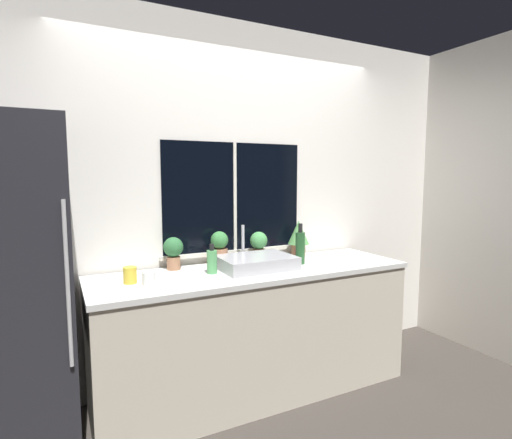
{
  "coord_description": "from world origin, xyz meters",
  "views": [
    {
      "loc": [
        -1.23,
        -2.13,
        1.56
      ],
      "look_at": [
        0.01,
        0.32,
        1.25
      ],
      "focal_mm": 28.0,
      "sensor_mm": 36.0,
      "label": 1
    }
  ],
  "objects_px": {
    "soap_bottle": "(212,261)",
    "mug_white": "(149,278)",
    "potted_plant_center_left": "(219,247)",
    "potted_plant_far_right": "(299,236)",
    "refrigerator": "(7,292)",
    "potted_plant_far_left": "(173,251)",
    "bottle_tall": "(300,247)",
    "sink": "(256,262)",
    "mug_yellow": "(130,275)",
    "potted_plant_center_right": "(259,244)",
    "mug_red": "(300,253)"
  },
  "relations": [
    {
      "from": "soap_bottle",
      "to": "mug_white",
      "type": "height_order",
      "value": "soap_bottle"
    },
    {
      "from": "potted_plant_center_left",
      "to": "potted_plant_far_right",
      "type": "height_order",
      "value": "potted_plant_far_right"
    },
    {
      "from": "refrigerator",
      "to": "potted_plant_far_left",
      "type": "xyz_separation_m",
      "value": [
        0.98,
        0.22,
        0.1
      ]
    },
    {
      "from": "soap_bottle",
      "to": "bottle_tall",
      "type": "bearing_deg",
      "value": -1.66
    },
    {
      "from": "soap_bottle",
      "to": "potted_plant_far_right",
      "type": "bearing_deg",
      "value": 15.17
    },
    {
      "from": "potted_plant_far_left",
      "to": "soap_bottle",
      "type": "height_order",
      "value": "potted_plant_far_left"
    },
    {
      "from": "sink",
      "to": "refrigerator",
      "type": "bearing_deg",
      "value": 179.54
    },
    {
      "from": "sink",
      "to": "potted_plant_center_left",
      "type": "height_order",
      "value": "sink"
    },
    {
      "from": "refrigerator",
      "to": "potted_plant_far_left",
      "type": "distance_m",
      "value": 1.01
    },
    {
      "from": "soap_bottle",
      "to": "mug_yellow",
      "type": "relative_size",
      "value": 1.96
    },
    {
      "from": "sink",
      "to": "potted_plant_center_right",
      "type": "relative_size",
      "value": 2.3
    },
    {
      "from": "bottle_tall",
      "to": "mug_white",
      "type": "xyz_separation_m",
      "value": [
        -1.13,
        -0.08,
        -0.09
      ]
    },
    {
      "from": "potted_plant_far_right",
      "to": "potted_plant_far_left",
      "type": "bearing_deg",
      "value": 180.0
    },
    {
      "from": "potted_plant_far_left",
      "to": "potted_plant_far_right",
      "type": "distance_m",
      "value": 1.03
    },
    {
      "from": "potted_plant_center_left",
      "to": "mug_yellow",
      "type": "relative_size",
      "value": 2.43
    },
    {
      "from": "refrigerator",
      "to": "soap_bottle",
      "type": "bearing_deg",
      "value": -0.06
    },
    {
      "from": "sink",
      "to": "soap_bottle",
      "type": "height_order",
      "value": "sink"
    },
    {
      "from": "soap_bottle",
      "to": "mug_yellow",
      "type": "bearing_deg",
      "value": -178.99
    },
    {
      "from": "mug_white",
      "to": "potted_plant_center_right",
      "type": "bearing_deg",
      "value": 19.5
    },
    {
      "from": "potted_plant_far_right",
      "to": "mug_red",
      "type": "xyz_separation_m",
      "value": [
        -0.06,
        -0.11,
        -0.12
      ]
    },
    {
      "from": "potted_plant_far_left",
      "to": "potted_plant_center_right",
      "type": "distance_m",
      "value": 0.67
    },
    {
      "from": "mug_yellow",
      "to": "mug_white",
      "type": "bearing_deg",
      "value": -42.52
    },
    {
      "from": "sink",
      "to": "bottle_tall",
      "type": "xyz_separation_m",
      "value": [
        0.36,
        -0.01,
        0.08
      ]
    },
    {
      "from": "bottle_tall",
      "to": "potted_plant_far_right",
      "type": "bearing_deg",
      "value": 59.66
    },
    {
      "from": "refrigerator",
      "to": "mug_white",
      "type": "distance_m",
      "value": 0.74
    },
    {
      "from": "potted_plant_far_right",
      "to": "soap_bottle",
      "type": "relative_size",
      "value": 1.46
    },
    {
      "from": "potted_plant_center_left",
      "to": "potted_plant_far_right",
      "type": "relative_size",
      "value": 0.85
    },
    {
      "from": "potted_plant_center_left",
      "to": "soap_bottle",
      "type": "xyz_separation_m",
      "value": [
        -0.14,
        -0.23,
        -0.04
      ]
    },
    {
      "from": "refrigerator",
      "to": "mug_white",
      "type": "relative_size",
      "value": 24.06
    },
    {
      "from": "sink",
      "to": "mug_yellow",
      "type": "bearing_deg",
      "value": 179.91
    },
    {
      "from": "potted_plant_far_right",
      "to": "bottle_tall",
      "type": "xyz_separation_m",
      "value": [
        -0.14,
        -0.25,
        -0.04
      ]
    },
    {
      "from": "potted_plant_center_right",
      "to": "bottle_tall",
      "type": "bearing_deg",
      "value": -48.15
    },
    {
      "from": "bottle_tall",
      "to": "mug_red",
      "type": "height_order",
      "value": "bottle_tall"
    },
    {
      "from": "refrigerator",
      "to": "potted_plant_center_left",
      "type": "bearing_deg",
      "value": 9.63
    },
    {
      "from": "potted_plant_center_right",
      "to": "mug_white",
      "type": "xyz_separation_m",
      "value": [
        -0.91,
        -0.32,
        -0.09
      ]
    },
    {
      "from": "mug_yellow",
      "to": "refrigerator",
      "type": "bearing_deg",
      "value": 179.05
    },
    {
      "from": "potted_plant_far_left",
      "to": "potted_plant_center_right",
      "type": "height_order",
      "value": "potted_plant_far_left"
    },
    {
      "from": "potted_plant_far_right",
      "to": "mug_red",
      "type": "distance_m",
      "value": 0.17
    },
    {
      "from": "potted_plant_far_left",
      "to": "potted_plant_center_left",
      "type": "xyz_separation_m",
      "value": [
        0.34,
        0.0,
        -0.0
      ]
    },
    {
      "from": "potted_plant_center_left",
      "to": "mug_red",
      "type": "xyz_separation_m",
      "value": [
        0.63,
        -0.11,
        -0.08
      ]
    },
    {
      "from": "refrigerator",
      "to": "potted_plant_center_left",
      "type": "height_order",
      "value": "refrigerator"
    },
    {
      "from": "sink",
      "to": "mug_red",
      "type": "distance_m",
      "value": 0.47
    },
    {
      "from": "potted_plant_far_left",
      "to": "bottle_tall",
      "type": "bearing_deg",
      "value": -15.44
    },
    {
      "from": "potted_plant_center_right",
      "to": "mug_white",
      "type": "bearing_deg",
      "value": -160.5
    },
    {
      "from": "potted_plant_far_left",
      "to": "potted_plant_center_left",
      "type": "bearing_deg",
      "value": 0.0
    },
    {
      "from": "refrigerator",
      "to": "bottle_tall",
      "type": "relative_size",
      "value": 6.18
    },
    {
      "from": "refrigerator",
      "to": "mug_yellow",
      "type": "xyz_separation_m",
      "value": [
        0.64,
        -0.01,
        0.02
      ]
    },
    {
      "from": "sink",
      "to": "potted_plant_center_right",
      "type": "height_order",
      "value": "sink"
    },
    {
      "from": "bottle_tall",
      "to": "sink",
      "type": "bearing_deg",
      "value": 178.57
    },
    {
      "from": "sink",
      "to": "mug_white",
      "type": "bearing_deg",
      "value": -173.65
    }
  ]
}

